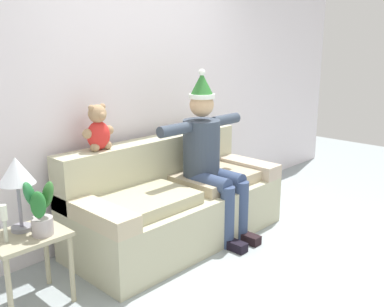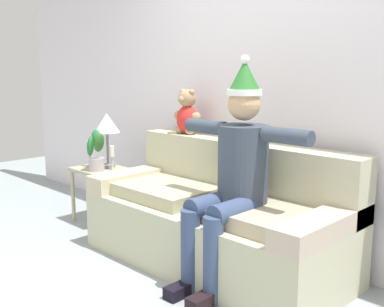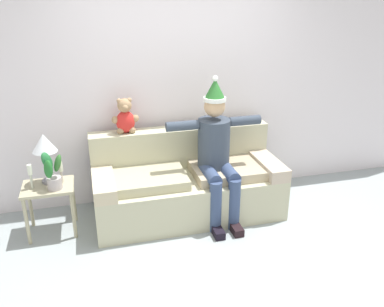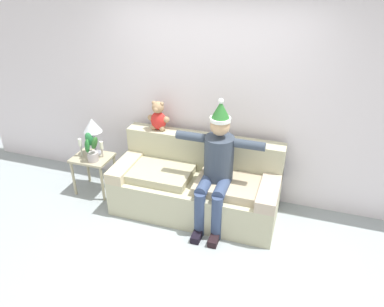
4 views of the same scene
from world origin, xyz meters
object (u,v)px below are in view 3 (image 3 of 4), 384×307
candle_tall (30,173)px  candle_short (61,169)px  couch (186,183)px  table_lamp (44,145)px  person_seated (217,149)px  side_table (49,194)px  potted_plant (53,172)px  teddy_bear (125,117)px

candle_tall → candle_short: size_ratio=1.11×
couch → table_lamp: size_ratio=3.92×
person_seated → candle_tall: person_seated is taller
side_table → candle_short: size_ratio=2.35×
person_seated → candle_tall: bearing=177.3°
person_seated → potted_plant: bearing=179.2°
potted_plant → candle_short: bearing=62.3°
person_seated → potted_plant: (-1.64, 0.02, -0.08)m
person_seated → side_table: (-1.71, 0.11, -0.35)m
table_lamp → candle_tall: bearing=-146.5°
person_seated → teddy_bear: bearing=153.9°
side_table → candle_tall: size_ratio=2.11×
candle_tall → candle_short: (0.28, 0.06, -0.02)m
couch → candle_short: bearing=-179.1°
person_seated → table_lamp: size_ratio=3.00×
person_seated → candle_short: (-1.58, 0.15, -0.11)m
person_seated → teddy_bear: person_seated is taller
side_table → candle_short: candle_short is taller
side_table → potted_plant: bearing=-50.4°
couch → table_lamp: table_lamp is taller
candle_tall → table_lamp: bearing=33.5°
table_lamp → candle_short: size_ratio=2.28×
teddy_bear → table_lamp: 0.87m
potted_plant → candle_tall: 0.22m
potted_plant → candle_tall: size_ratio=1.55×
person_seated → candle_short: 1.59m
teddy_bear → candle_tall: (-0.97, -0.34, -0.38)m
couch → teddy_bear: 0.97m
person_seated → table_lamp: (-1.70, 0.19, 0.14)m
couch → person_seated: bearing=-30.9°
side_table → candle_short: bearing=16.1°
couch → table_lamp: 1.53m
side_table → candle_tall: 0.29m
couch → candle_tall: couch is taller
teddy_bear → side_table: teddy_bear is taller
person_seated → teddy_bear: 1.02m
teddy_bear → side_table: bearing=-158.8°
potted_plant → candle_short: potted_plant is taller
teddy_bear → potted_plant: 0.94m
side_table → couch: bearing=2.4°
side_table → person_seated: bearing=-3.6°
potted_plant → person_seated: bearing=-0.8°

